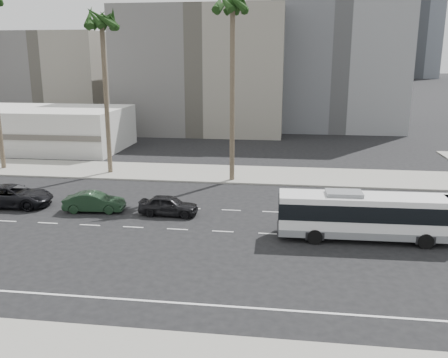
% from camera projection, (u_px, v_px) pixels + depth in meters
% --- Properties ---
extents(ground, '(700.00, 700.00, 0.00)m').
position_uv_depth(ground, '(269.00, 234.00, 30.49)').
color(ground, black).
rests_on(ground, ground).
extents(sidewalk_north, '(120.00, 7.00, 0.15)m').
position_uv_depth(sidewalk_north, '(276.00, 175.00, 45.36)').
color(sidewalk_north, gray).
rests_on(sidewalk_north, ground).
extents(commercial_low, '(22.00, 12.16, 5.00)m').
position_uv_depth(commercial_low, '(34.00, 128.00, 58.76)').
color(commercial_low, silver).
rests_on(commercial_low, ground).
extents(midrise_beige_west, '(24.00, 18.00, 18.00)m').
position_uv_depth(midrise_beige_west, '(205.00, 71.00, 73.08)').
color(midrise_beige_west, slate).
rests_on(midrise_beige_west, ground).
extents(midrise_gray_center, '(20.00, 20.00, 26.00)m').
position_uv_depth(midrise_gray_center, '(336.00, 44.00, 76.21)').
color(midrise_gray_center, slate).
rests_on(midrise_gray_center, ground).
extents(midrise_beige_far, '(18.00, 16.00, 15.00)m').
position_uv_depth(midrise_beige_far, '(60.00, 78.00, 81.65)').
color(midrise_beige_far, slate).
rests_on(midrise_beige_far, ground).
extents(civic_tower, '(42.00, 42.00, 129.00)m').
position_uv_depth(civic_tower, '(287.00, 5.00, 261.38)').
color(civic_tower, '#B7B4AA').
rests_on(civic_tower, ground).
extents(highrise_right, '(26.00, 26.00, 70.00)m').
position_uv_depth(highrise_right, '(382.00, 8.00, 236.96)').
color(highrise_right, '#4C525B').
rests_on(highrise_right, ground).
extents(highrise_far, '(22.00, 22.00, 60.00)m').
position_uv_depth(highrise_far, '(418.00, 22.00, 263.74)').
color(highrise_far, '#4C525B').
rests_on(highrise_far, ground).
extents(city_bus, '(10.59, 2.61, 3.02)m').
position_uv_depth(city_bus, '(365.00, 215.00, 29.21)').
color(city_bus, white).
rests_on(city_bus, ground).
extents(car_a, '(1.84, 4.27, 1.43)m').
position_uv_depth(car_a, '(168.00, 205.00, 34.02)').
color(car_a, black).
rests_on(car_a, ground).
extents(car_b, '(1.94, 4.47, 1.43)m').
position_uv_depth(car_b, '(94.00, 202.00, 34.79)').
color(car_b, black).
rests_on(car_b, ground).
extents(car_c, '(3.08, 6.02, 1.63)m').
position_uv_depth(car_c, '(13.00, 196.00, 35.99)').
color(car_c, black).
rests_on(car_c, ground).
extents(palm_near, '(4.88, 4.88, 16.42)m').
position_uv_depth(palm_near, '(233.00, 9.00, 39.95)').
color(palm_near, brown).
rests_on(palm_near, ground).
extents(palm_mid, '(4.96, 4.96, 15.33)m').
position_uv_depth(palm_mid, '(102.00, 25.00, 43.07)').
color(palm_mid, brown).
rests_on(palm_mid, ground).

